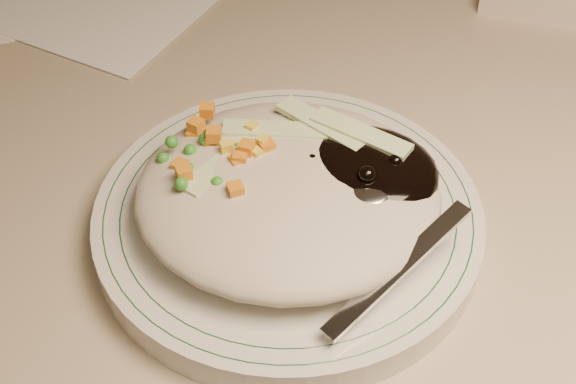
{
  "coord_description": "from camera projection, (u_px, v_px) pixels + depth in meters",
  "views": [
    {
      "loc": [
        -0.07,
        0.82,
        1.13
      ],
      "look_at": [
        -0.08,
        1.18,
        0.78
      ],
      "focal_mm": 50.0,
      "sensor_mm": 36.0,
      "label": 1
    }
  ],
  "objects": [
    {
      "name": "plate",
      "position": [
        288.0,
        220.0,
        0.52
      ],
      "size": [
        0.25,
        0.25,
        0.02
      ],
      "primitive_type": "cylinder",
      "color": "silver",
      "rests_on": "desk"
    },
    {
      "name": "plate_rim",
      "position": [
        288.0,
        210.0,
        0.52
      ],
      "size": [
        0.24,
        0.24,
        0.0
      ],
      "color": "#144723",
      "rests_on": "plate"
    },
    {
      "name": "desk",
      "position": [
        381.0,
        223.0,
        0.81
      ],
      "size": [
        1.4,
        0.7,
        0.74
      ],
      "color": "tan",
      "rests_on": "ground"
    },
    {
      "name": "meal",
      "position": [
        295.0,
        187.0,
        0.5
      ],
      "size": [
        0.21,
        0.19,
        0.05
      ],
      "color": "#B8AF95",
      "rests_on": "plate"
    }
  ]
}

